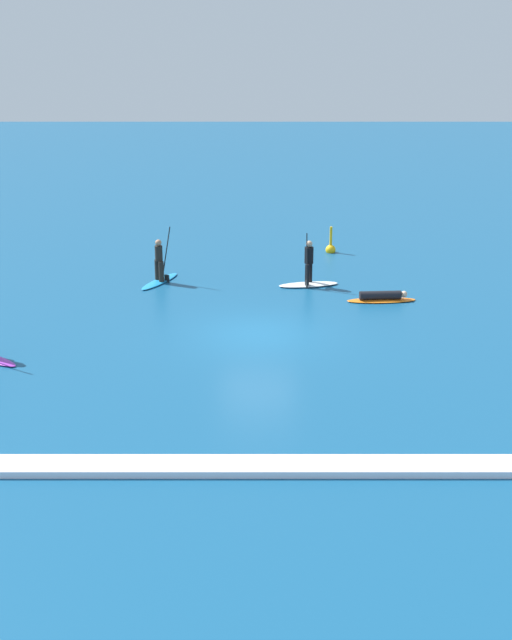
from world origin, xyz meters
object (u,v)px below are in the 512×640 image
object	(u,v)px
surfer_on_blue_board	(158,270)
surfer_on_white_board	(307,274)
surfer_on_orange_board	(380,297)
marker_buoy	(329,248)

from	to	relation	value
surfer_on_blue_board	surfer_on_white_board	distance (m)	6.02
surfer_on_blue_board	surfer_on_orange_board	bearing A→B (deg)	-80.59
marker_buoy	surfer_on_blue_board	bearing A→B (deg)	-147.13
surfer_on_orange_board	marker_buoy	world-z (taller)	marker_buoy
surfer_on_blue_board	marker_buoy	xyz separation A→B (m)	(7.29, 4.71, -0.33)
surfer_on_orange_board	marker_buoy	bearing A→B (deg)	96.95
surfer_on_blue_board	surfer_on_orange_board	distance (m)	9.03
surfer_on_white_board	surfer_on_orange_board	distance (m)	3.35
surfer_on_white_board	marker_buoy	size ratio (longest dim) A/B	1.92
surfer_on_white_board	surfer_on_orange_board	bearing A→B (deg)	132.59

